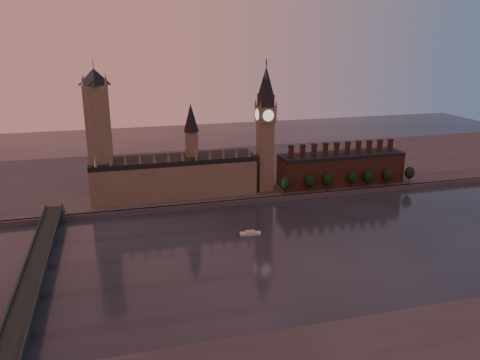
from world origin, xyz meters
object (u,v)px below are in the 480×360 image
at_px(victoria_tower, 99,132).
at_px(big_ben, 265,128).
at_px(westminster_bridge, 35,272).
at_px(river_boat, 250,233).

relative_size(victoria_tower, big_ben, 1.01).
bearing_deg(victoria_tower, westminster_bridge, -106.56).
height_order(westminster_bridge, river_boat, westminster_bridge).
distance_m(big_ben, westminster_bridge, 205.83).
distance_m(westminster_bridge, river_boat, 134.17).
height_order(victoria_tower, river_boat, victoria_tower).
distance_m(victoria_tower, westminster_bridge, 133.21).
bearing_deg(big_ben, river_boat, -114.27).
relative_size(westminster_bridge, river_boat, 13.76).
bearing_deg(river_boat, victoria_tower, 146.59).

